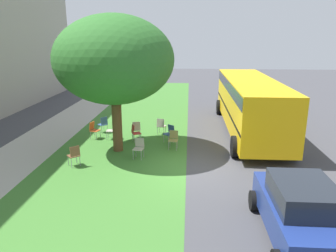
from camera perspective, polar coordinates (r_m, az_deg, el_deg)
ground at (r=12.81m, az=4.16°, el=-7.84°), size 80.00×80.00×0.00m
grass_verge at (r=13.17m, az=-10.02°, el=-7.36°), size 48.00×6.00×0.01m
sidewalk_strip at (r=14.82m, az=-26.88°, el=-6.22°), size 48.00×2.80×0.01m
street_tree at (r=14.22m, az=-9.51°, el=11.47°), size 5.16×5.16×6.03m
chair_0 at (r=16.59m, az=-9.94°, el=-0.58°), size 0.43×0.44×0.88m
chair_1 at (r=13.50m, az=-16.30°, el=-4.84°), size 0.59×0.59×0.88m
chair_2 at (r=14.92m, az=0.96°, el=-2.20°), size 0.47×0.47×0.88m
chair_3 at (r=17.81m, az=-11.42°, el=0.47°), size 0.59×0.59×0.88m
chair_4 at (r=15.84m, az=0.30°, el=-1.12°), size 0.59×0.59×0.88m
chair_5 at (r=16.60m, az=-5.68°, el=-0.41°), size 0.53×0.53×0.88m
chair_6 at (r=13.88m, az=-5.19°, el=-3.66°), size 0.49×0.49×0.88m
chair_7 at (r=16.00m, az=-5.87°, el=-1.04°), size 0.54×0.55×0.88m
chair_8 at (r=16.85m, az=-13.01°, el=-0.50°), size 0.52×0.53×0.88m
chair_9 at (r=17.14m, az=-1.23°, el=0.18°), size 0.50×0.50×0.88m
parked_car at (r=9.08m, az=22.36°, el=-13.70°), size 3.70×1.92×1.65m
school_bus at (r=17.94m, az=14.30°, el=4.47°), size 10.40×2.80×2.88m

